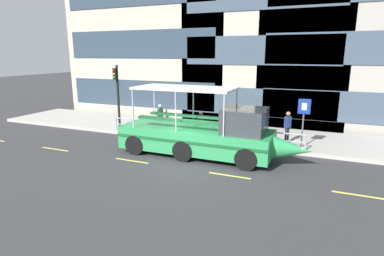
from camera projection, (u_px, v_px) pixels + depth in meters
ground_plane at (186, 162)px, 14.67m from camera, size 120.00×120.00×0.00m
sidewalk at (221, 133)px, 19.67m from camera, size 32.00×4.80×0.18m
curb_edge at (208, 143)px, 17.44m from camera, size 32.00×0.18×0.18m
lane_centreline at (178, 168)px, 13.87m from camera, size 25.80×0.12×0.01m
curb_guardrail at (200, 129)px, 17.84m from camera, size 11.60×0.09×0.81m
traffic_light_pole at (117, 90)px, 20.19m from camera, size 0.24×0.46×4.06m
parking_sign at (304, 115)px, 15.81m from camera, size 0.60×0.12×2.56m
duck_tour_boat at (206, 135)px, 15.19m from camera, size 9.38×2.51×3.37m
pedestrian_near_bow at (288, 124)px, 16.84m from camera, size 0.35×0.41×1.75m
pedestrian_mid_left at (229, 122)px, 17.97m from camera, size 0.29×0.38×1.52m
pedestrian_mid_right at (201, 121)px, 18.36m from camera, size 0.36×0.30×1.50m
pedestrian_near_stern at (160, 114)px, 19.95m from camera, size 0.29×0.44×1.64m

